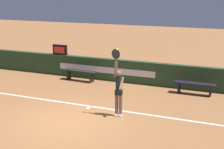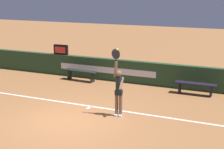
# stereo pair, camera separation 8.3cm
# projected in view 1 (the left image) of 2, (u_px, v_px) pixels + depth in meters

# --- Properties ---
(ground_plane) EXTENTS (60.00, 60.00, 0.00)m
(ground_plane) POSITION_uv_depth(u_px,v_px,m) (68.00, 121.00, 11.41)
(ground_plane) COLOR #945F36
(court_lines) EXTENTS (11.79, 5.98, 0.00)m
(court_lines) POSITION_uv_depth(u_px,v_px,m) (45.00, 136.00, 10.25)
(court_lines) COLOR white
(court_lines) RESTS_ON ground
(back_wall) EXTENTS (15.90, 0.29, 1.01)m
(back_wall) POSITION_uv_depth(u_px,v_px,m) (128.00, 71.00, 16.05)
(back_wall) COLOR #223E22
(back_wall) RESTS_ON ground
(speed_display) EXTENTS (0.76, 0.14, 0.49)m
(speed_display) POSITION_uv_depth(u_px,v_px,m) (60.00, 50.00, 17.28)
(speed_display) COLOR black
(speed_display) RESTS_ON back_wall
(tennis_player) EXTENTS (0.46, 0.42, 2.30)m
(tennis_player) POSITION_uv_depth(u_px,v_px,m) (119.00, 89.00, 11.66)
(tennis_player) COLOR brown
(tennis_player) RESTS_ON ground
(tennis_ball) EXTENTS (0.07, 0.07, 0.07)m
(tennis_ball) POSITION_uv_depth(u_px,v_px,m) (117.00, 49.00, 11.35)
(tennis_ball) COLOR #C5E72E
(courtside_bench_near) EXTENTS (1.65, 0.36, 0.48)m
(courtside_bench_near) POSITION_uv_depth(u_px,v_px,m) (195.00, 86.00, 14.21)
(courtside_bench_near) COLOR black
(courtside_bench_near) RESTS_ON ground
(courtside_bench_far) EXTENTS (1.68, 0.46, 0.50)m
(courtside_bench_far) POSITION_uv_depth(u_px,v_px,m) (80.00, 73.00, 16.33)
(courtside_bench_far) COLOR black
(courtside_bench_far) RESTS_ON ground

